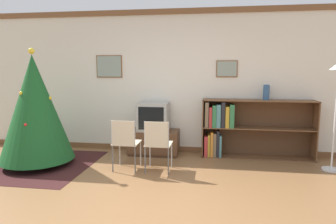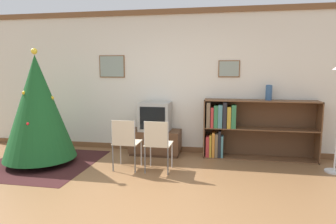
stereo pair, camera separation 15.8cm
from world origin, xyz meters
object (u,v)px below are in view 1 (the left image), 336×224
(christmas_tree, at_px, (35,108))
(tv_console, at_px, (154,142))
(vase, at_px, (266,92))
(folding_chair_left, at_px, (125,141))
(folding_chair_right, at_px, (158,143))
(bookshelf, at_px, (238,127))
(television, at_px, (153,116))

(christmas_tree, distance_m, tv_console, 2.14)
(tv_console, bearing_deg, vase, 3.04)
(folding_chair_left, bearing_deg, vase, 25.27)
(folding_chair_right, relative_size, vase, 3.04)
(christmas_tree, xyz_separation_m, folding_chair_right, (2.05, -0.05, -0.49))
(folding_chair_left, bearing_deg, folding_chair_right, 0.00)
(christmas_tree, bearing_deg, tv_console, 27.27)
(vase, bearing_deg, bookshelf, -175.49)
(christmas_tree, bearing_deg, vase, 15.12)
(folding_chair_left, xyz_separation_m, bookshelf, (1.81, 1.04, 0.08))
(christmas_tree, bearing_deg, folding_chair_left, -1.76)
(tv_console, relative_size, television, 1.66)
(television, height_order, folding_chair_right, television)
(vase, bearing_deg, television, -176.89)
(television, relative_size, folding_chair_left, 0.69)
(television, xyz_separation_m, bookshelf, (1.55, 0.07, -0.17))
(television, relative_size, folding_chair_right, 0.69)
(folding_chair_left, height_order, bookshelf, bookshelf)
(christmas_tree, bearing_deg, television, 27.20)
(tv_console, relative_size, bookshelf, 0.47)
(folding_chair_left, relative_size, vase, 3.04)
(television, xyz_separation_m, folding_chair_right, (0.26, -0.97, -0.25))
(folding_chair_right, bearing_deg, folding_chair_left, 180.00)
(christmas_tree, distance_m, television, 2.03)
(tv_console, bearing_deg, television, -90.00)
(tv_console, distance_m, folding_chair_left, 1.03)
(tv_console, relative_size, folding_chair_right, 1.14)
(folding_chair_left, bearing_deg, tv_console, 74.98)
(tv_console, bearing_deg, bookshelf, 2.58)
(bookshelf, bearing_deg, christmas_tree, -163.43)
(christmas_tree, height_order, tv_console, christmas_tree)
(tv_console, height_order, folding_chair_left, folding_chair_left)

